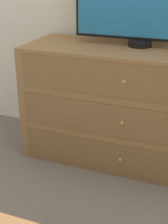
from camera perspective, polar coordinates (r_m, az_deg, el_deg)
ground_plane at (r=2.97m, az=10.45°, el=-4.70°), size 12.00×12.00×0.00m
dresser at (r=2.52m, az=8.14°, el=0.86°), size 1.58×0.59×0.85m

